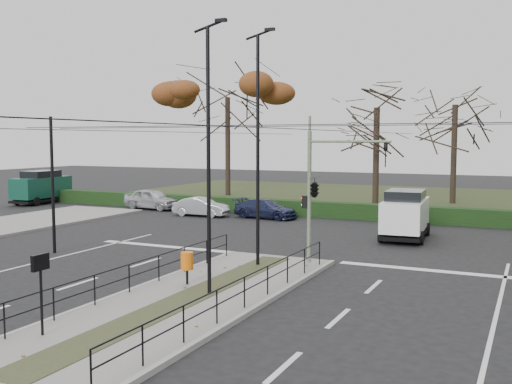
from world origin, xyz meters
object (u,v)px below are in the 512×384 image
litter_bin (187,261)px  parked_car_second (201,207)px  parked_car_third (266,209)px  rust_tree (228,98)px  bare_tree_near (377,115)px  traffic_light (317,187)px  white_van (405,214)px  streetlamp_median_far (258,147)px  bare_tree_center (455,112)px  streetlamp_median_near (209,157)px  green_van (41,186)px  info_panel (40,272)px  parked_car_first (152,199)px

litter_bin → parked_car_second: size_ratio=0.30×
parked_car_third → rust_tree: (-9.05, 12.01, 8.00)m
parked_car_third → bare_tree_near: (5.09, 7.87, 6.10)m
traffic_light → rust_tree: rust_tree is taller
white_van → bare_tree_near: bearing=110.5°
parked_car_third → streetlamp_median_far: bearing=-150.9°
traffic_light → bare_tree_center: 26.13m
streetlamp_median_near → green_van: bearing=143.9°
traffic_light → green_van: 30.10m
traffic_light → green_van: bearing=154.7°
traffic_light → info_panel: traffic_light is taller
green_van → bare_tree_near: size_ratio=0.55×
streetlamp_median_near → bare_tree_near: size_ratio=0.90×
parked_car_first → bare_tree_near: size_ratio=0.45×
streetlamp_median_far → parked_car_third: 15.38m
litter_bin → white_van: (4.62, 13.30, 0.36)m
litter_bin → parked_car_third: bearing=105.9°
streetlamp_median_near → traffic_light: bearing=76.6°
white_van → rust_tree: rust_tree is taller
traffic_light → bare_tree_center: bare_tree_center is taller
bare_tree_near → white_van: bearing=-69.5°
streetlamp_median_near → green_van: size_ratio=1.62×
parked_car_first → green_van: (-10.09, -0.42, 0.59)m
parked_car_third → rust_tree: bearing=43.0°
litter_bin → green_van: bearing=143.6°
rust_tree → parked_car_first: bearing=-91.7°
traffic_light → info_panel: size_ratio=2.53×
parked_car_second → bare_tree_near: size_ratio=0.39×
litter_bin → rust_tree: bearing=115.5°
white_van → green_van: green_van is taller
green_van → bare_tree_center: size_ratio=0.53×
white_van → bare_tree_center: 18.58m
litter_bin → info_panel: size_ratio=0.53×
white_van → rust_tree: 25.74m
bare_tree_near → traffic_light: bearing=-82.6°
parked_car_third → info_panel: bearing=-163.3°
streetlamp_median_far → rust_tree: size_ratio=0.80×
info_panel → parked_car_second: size_ratio=0.56×
streetlamp_median_near → info_panel: bearing=-109.0°
parked_car_second → green_van: size_ratio=0.70×
bare_tree_center → bare_tree_near: 7.29m
litter_bin → bare_tree_near: (0.12, 25.32, 5.78)m
white_van → green_van: (-29.05, 4.73, 0.05)m
parked_car_second → white_van: bearing=-105.8°
info_panel → streetlamp_median_far: (1.36, 9.86, 2.97)m
rust_tree → bare_tree_near: size_ratio=1.18×
parked_car_third → parked_car_first: bearing=89.9°
streetlamp_median_far → rust_tree: bearing=120.1°
rust_tree → litter_bin: bearing=-64.5°
traffic_light → parked_car_second: size_ratio=1.40×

